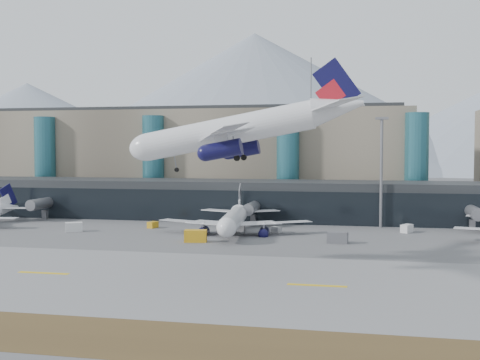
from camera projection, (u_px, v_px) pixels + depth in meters
name	position (u px, v px, depth m)	size (l,w,h in m)	color
ground	(202.00, 260.00, 98.93)	(900.00, 900.00, 0.00)	#515154
runway_strip	(174.00, 279.00, 84.26)	(400.00, 40.00, 0.04)	slate
dirt_verge	(96.00, 333.00, 59.80)	(400.00, 14.00, 0.03)	#47351E
runway_markings	(174.00, 279.00, 84.25)	(128.00, 1.00, 0.02)	gold
concourse	(261.00, 200.00, 155.14)	(170.00, 27.00, 10.00)	black
terminal_main	(200.00, 158.00, 191.18)	(130.00, 30.00, 31.00)	gray
teal_towers	(219.00, 163.00, 173.60)	(116.40, 19.40, 46.00)	#27616E
mountain_ridge	(351.00, 113.00, 465.04)	(910.00, 400.00, 110.00)	gray
lightmast_mid	(381.00, 165.00, 139.10)	(3.00, 1.20, 25.60)	slate
hero_jet	(251.00, 120.00, 90.01)	(36.72, 38.13, 12.27)	silver
jet_parked_mid	(235.00, 213.00, 130.69)	(34.84, 34.60, 11.28)	silver
veh_a	(74.00, 227.00, 132.38)	(3.66, 2.06, 2.06)	silver
veh_b	(153.00, 225.00, 138.68)	(2.52, 1.55, 1.46)	#C68F17
veh_c	(338.00, 238.00, 116.30)	(3.93, 2.08, 2.19)	#525358
veh_d	(407.00, 228.00, 131.08)	(3.10, 1.66, 1.77)	silver
veh_g	(276.00, 230.00, 131.28)	(2.13, 1.24, 1.24)	silver
veh_h	(196.00, 236.00, 117.72)	(4.31, 2.27, 2.38)	#C68F17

